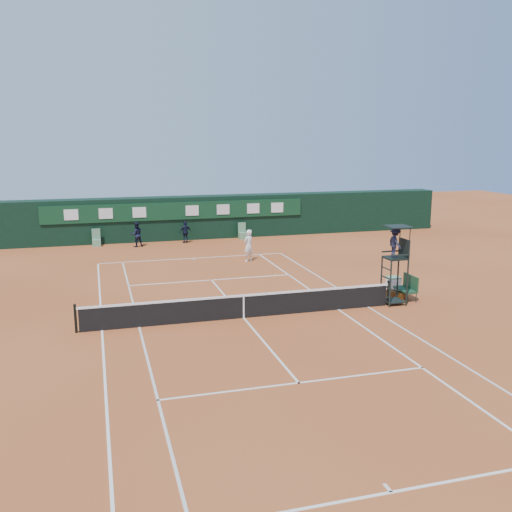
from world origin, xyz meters
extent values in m
plane|color=#BA5A2C|center=(0.00, 0.00, 0.00)|extent=(90.00, 90.00, 0.00)
cube|color=silver|center=(0.00, 11.88, 0.01)|extent=(11.05, 0.08, 0.01)
cube|color=white|center=(0.00, -11.88, 0.01)|extent=(11.05, 0.08, 0.01)
cube|color=silver|center=(5.49, 0.00, 0.01)|extent=(0.08, 23.85, 0.01)
cube|color=white|center=(-5.49, 0.00, 0.01)|extent=(0.08, 23.85, 0.01)
cube|color=white|center=(4.12, 0.00, 0.01)|extent=(0.08, 23.85, 0.01)
cube|color=silver|center=(-4.12, 0.00, 0.01)|extent=(0.08, 23.85, 0.01)
cube|color=white|center=(0.00, 6.40, 0.01)|extent=(8.31, 0.08, 0.01)
cube|color=white|center=(0.00, -6.40, 0.01)|extent=(8.31, 0.08, 0.01)
cube|color=white|center=(0.00, 0.00, 0.01)|extent=(0.08, 12.88, 0.01)
cube|color=silver|center=(0.00, 11.73, 0.01)|extent=(0.08, 0.30, 0.01)
cube|color=silver|center=(0.00, -11.73, 0.01)|extent=(0.08, 0.30, 0.01)
cube|color=black|center=(0.00, 0.00, 0.45)|extent=(12.60, 0.04, 0.90)
cube|color=white|center=(0.00, 0.00, 0.93)|extent=(12.80, 0.06, 0.08)
cube|color=white|center=(0.00, 0.00, 0.46)|extent=(0.06, 0.05, 0.92)
cylinder|color=black|center=(6.40, 0.00, 0.55)|extent=(0.10, 0.10, 1.10)
cylinder|color=black|center=(-6.40, 0.00, 0.55)|extent=(0.10, 0.10, 1.10)
cube|color=black|center=(0.00, 18.75, 1.50)|extent=(40.00, 1.50, 3.00)
cube|color=#0F371E|center=(0.00, 17.94, 2.10)|extent=(18.00, 0.10, 1.20)
cube|color=silver|center=(-7.00, 17.87, 2.10)|extent=(0.90, 0.04, 0.70)
cube|color=silver|center=(-4.80, 17.87, 2.10)|extent=(0.90, 0.04, 0.70)
cube|color=white|center=(-2.60, 17.87, 2.10)|extent=(0.90, 0.04, 0.70)
cube|color=silver|center=(1.00, 17.87, 2.10)|extent=(0.90, 0.04, 0.70)
cube|color=silver|center=(3.20, 17.87, 2.10)|extent=(0.90, 0.04, 0.70)
cube|color=silver|center=(5.40, 17.87, 2.10)|extent=(0.90, 0.04, 0.70)
cube|color=white|center=(7.20, 17.87, 2.10)|extent=(0.90, 0.04, 0.70)
cube|color=#5E906C|center=(-5.50, 17.45, 0.23)|extent=(0.55, 0.50, 0.46)
cube|color=#548060|center=(-5.50, 17.67, 0.80)|extent=(0.55, 0.06, 0.70)
cube|color=#5D8E66|center=(4.50, 17.45, 0.23)|extent=(0.55, 0.50, 0.46)
cube|color=#5A8966|center=(4.50, 17.67, 0.80)|extent=(0.55, 0.06, 0.70)
cylinder|color=black|center=(6.34, -0.28, 1.00)|extent=(0.07, 0.07, 2.00)
cylinder|color=black|center=(6.34, 0.52, 1.00)|extent=(0.07, 0.07, 2.00)
cylinder|color=black|center=(7.14, -0.28, 1.00)|extent=(0.07, 0.07, 2.00)
cylinder|color=black|center=(7.14, 0.52, 1.00)|extent=(0.07, 0.07, 2.00)
cube|color=black|center=(6.74, 0.12, 2.04)|extent=(0.85, 0.85, 0.08)
cube|color=black|center=(7.14, 0.12, 2.45)|extent=(0.06, 0.85, 0.80)
cube|color=black|center=(6.74, -0.30, 2.25)|extent=(0.85, 0.05, 0.06)
cube|color=black|center=(6.74, 0.54, 2.25)|extent=(0.85, 0.05, 0.06)
cylinder|color=black|center=(7.14, -0.28, 2.90)|extent=(0.04, 0.04, 1.00)
cylinder|color=black|center=(7.14, 0.52, 2.90)|extent=(0.04, 0.04, 1.00)
cube|color=black|center=(6.79, 0.12, 3.40)|extent=(0.95, 0.95, 0.04)
cube|color=black|center=(6.74, 0.12, 0.15)|extent=(0.80, 0.80, 0.05)
cube|color=black|center=(6.34, 0.12, 0.40)|extent=(0.04, 0.80, 0.04)
cube|color=black|center=(6.34, 0.12, 0.80)|extent=(0.04, 0.80, 0.04)
cube|color=black|center=(6.34, 0.12, 1.20)|extent=(0.04, 0.80, 0.04)
cube|color=black|center=(6.34, 0.12, 1.60)|extent=(0.04, 0.80, 0.04)
imported|color=#181B30|center=(6.69, 0.12, 2.72)|extent=(0.47, 0.82, 1.28)
cube|color=#1A4128|center=(7.60, 0.61, 0.45)|extent=(0.55, 1.20, 0.08)
cube|color=#1A4226|center=(7.85, 0.61, 0.80)|extent=(0.06, 1.20, 0.60)
cylinder|color=black|center=(7.38, 0.06, 0.20)|extent=(0.04, 0.04, 0.41)
cylinder|color=black|center=(7.82, 0.06, 0.20)|extent=(0.04, 0.04, 0.41)
cylinder|color=black|center=(7.38, 1.16, 0.20)|extent=(0.04, 0.04, 0.41)
cylinder|color=black|center=(7.82, 1.16, 0.20)|extent=(0.04, 0.04, 0.41)
cube|color=black|center=(7.29, 0.86, 0.16)|extent=(0.67, 0.95, 0.33)
cube|color=white|center=(7.88, 2.17, 0.30)|extent=(0.55, 0.55, 0.60)
cube|color=#60926B|center=(7.88, 2.17, 0.62)|extent=(0.57, 0.57, 0.05)
sphere|color=#CDE635|center=(3.43, 6.53, 0.03)|extent=(0.06, 0.06, 0.06)
imported|color=white|center=(2.95, 10.17, 0.93)|extent=(0.81, 0.74, 1.87)
imported|color=black|center=(-2.94, 16.53, 0.82)|extent=(0.92, 0.79, 1.64)
imported|color=black|center=(0.37, 17.06, 0.75)|extent=(0.95, 0.63, 1.50)
camera|label=1|loc=(-5.49, -21.10, 7.10)|focal=40.00mm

